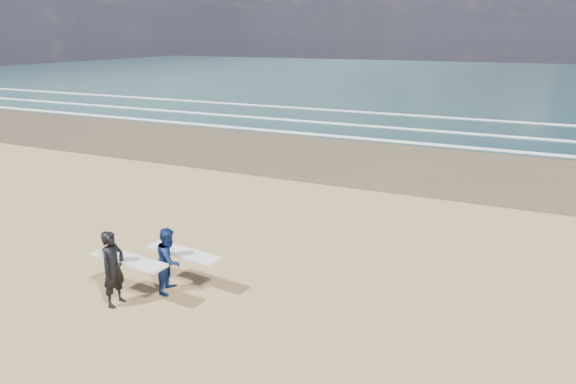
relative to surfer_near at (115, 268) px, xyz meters
The scene contains 2 objects.
surfer_near is the anchor object (origin of this frame).
surfer_far 1.43m from the surfer_near, 56.57° to the left, with size 2.24×1.22×1.76m.
Camera 1 is at (9.31, -8.85, 6.57)m, focal length 32.00 mm.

